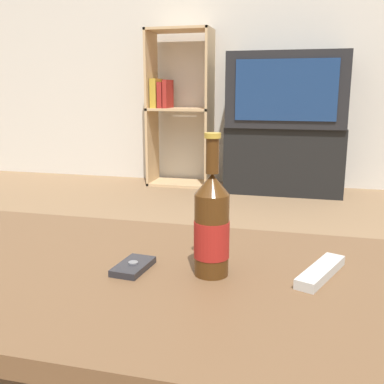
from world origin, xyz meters
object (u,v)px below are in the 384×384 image
remote_control (321,272)px  cell_phone (133,266)px  television (287,90)px  bookshelf (177,106)px  beer_bottle (212,226)px  tv_stand (284,160)px

remote_control → cell_phone: bearing=-149.1°
television → bookshelf: size_ratio=0.69×
television → remote_control: 2.71m
cell_phone → beer_bottle: bearing=11.6°
cell_phone → tv_stand: bearing=91.5°
tv_stand → bookshelf: 0.99m
bookshelf → remote_control: bookshelf is taller
television → cell_phone: (-0.18, -2.74, -0.36)m
tv_stand → bookshelf: size_ratio=0.71×
beer_bottle → remote_control: beer_bottle is taller
tv_stand → cell_phone: size_ratio=8.06×
tv_stand → beer_bottle: 2.74m
beer_bottle → cell_phone: bearing=-173.7°
television → remote_control: bearing=-85.7°
tv_stand → beer_bottle: (-0.01, -2.72, 0.27)m
television → beer_bottle: 2.73m
television → cell_phone: size_ratio=7.87×
cell_phone → remote_control: (0.38, 0.06, 0.00)m
television → cell_phone: bearing=-93.7°
beer_bottle → cell_phone: 0.19m
television → tv_stand: bearing=90.0°
bookshelf → remote_control: bearing=-68.2°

